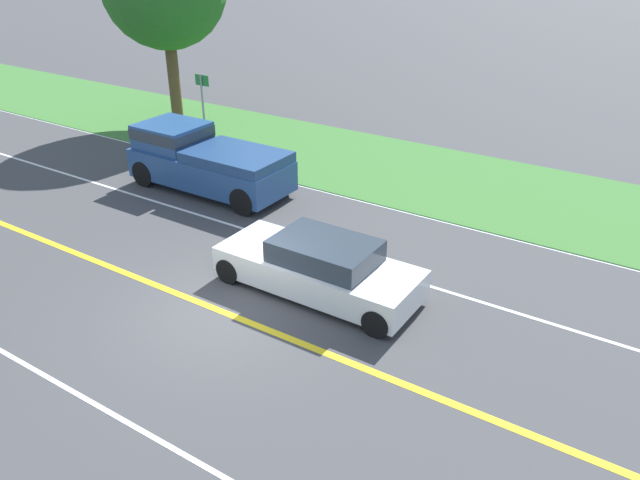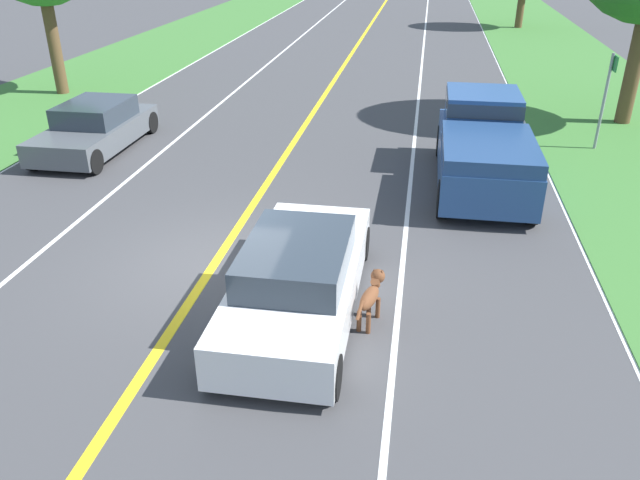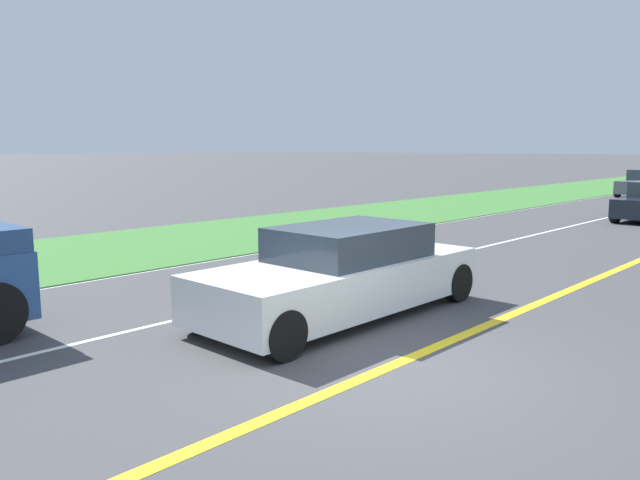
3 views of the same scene
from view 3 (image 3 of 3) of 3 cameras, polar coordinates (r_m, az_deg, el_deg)
name	(u,v)px [view 3 (image 3 of 3)]	position (r m, az deg, el deg)	size (l,w,h in m)	color
ground_plane	(391,366)	(7.48, 6.51, -11.39)	(400.00, 400.00, 0.00)	#424244
centre_divider_line	(391,366)	(7.48, 6.51, -11.36)	(0.18, 160.00, 0.01)	yellow
lane_edge_line_right	(98,279)	(12.78, -19.61, -3.41)	(0.14, 160.00, 0.01)	white
lane_dash_same_dir	(209,312)	(9.87, -10.13, -6.50)	(0.10, 160.00, 0.01)	white
grass_verge_right	(33,260)	(15.47, -24.75, -1.65)	(6.00, 160.00, 0.03)	#3D7533
ego_car	(343,274)	(9.44, 2.10, -3.09)	(1.86, 4.79, 1.36)	white
dog	(292,272)	(10.31, -2.60, -2.92)	(0.42, 1.19, 0.80)	brown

